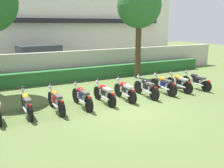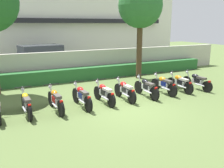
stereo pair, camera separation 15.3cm
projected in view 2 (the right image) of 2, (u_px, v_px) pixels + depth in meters
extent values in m
plane|color=#566B38|center=(129.00, 109.00, 9.55)|extent=(60.00, 60.00, 0.00)
cube|color=white|center=(44.00, 25.00, 21.94)|extent=(24.12, 6.00, 6.44)
cube|color=black|center=(52.00, 21.00, 19.04)|extent=(20.26, 0.50, 0.36)
cube|color=#BCB7A8|center=(75.00, 65.00, 15.00)|extent=(22.91, 0.30, 1.68)
cube|color=#28602D|center=(79.00, 74.00, 14.50)|extent=(18.33, 0.70, 0.74)
cube|color=navy|center=(44.00, 62.00, 16.90)|extent=(4.72, 2.49, 1.00)
cube|color=#2D333D|center=(41.00, 50.00, 16.59)|extent=(2.92, 2.08, 0.65)
cylinder|color=black|center=(60.00, 64.00, 18.61)|extent=(0.70, 0.32, 0.68)
cylinder|color=black|center=(71.00, 67.00, 17.14)|extent=(0.70, 0.32, 0.68)
cylinder|color=black|center=(18.00, 68.00, 16.85)|extent=(0.70, 0.32, 0.68)
cylinder|color=black|center=(26.00, 72.00, 15.38)|extent=(0.70, 0.32, 0.68)
cylinder|color=#4C3823|center=(139.00, 51.00, 14.77)|extent=(0.34, 0.34, 3.41)
sphere|color=#2D6B33|center=(140.00, 5.00, 14.16)|extent=(2.60, 2.60, 2.60)
cylinder|color=black|center=(24.00, 102.00, 9.44)|extent=(0.10, 0.62, 0.61)
cylinder|color=black|center=(30.00, 112.00, 8.34)|extent=(0.10, 0.62, 0.61)
cube|color=silver|center=(26.00, 103.00, 8.81)|extent=(0.21, 0.60, 0.22)
ellipsoid|color=yellow|center=(25.00, 96.00, 8.90)|extent=(0.23, 0.44, 0.22)
cube|color=#4C4742|center=(27.00, 99.00, 8.57)|extent=(0.21, 0.52, 0.10)
cube|color=red|center=(30.00, 105.00, 8.19)|extent=(0.10, 0.08, 0.08)
cylinder|color=silver|center=(23.00, 95.00, 9.29)|extent=(0.06, 0.23, 0.65)
cylinder|color=black|center=(23.00, 87.00, 9.14)|extent=(0.60, 0.05, 0.04)
sphere|color=silver|center=(23.00, 90.00, 9.34)|extent=(0.14, 0.14, 0.14)
cylinder|color=silver|center=(24.00, 109.00, 8.57)|extent=(0.08, 0.55, 0.07)
cube|color=black|center=(27.00, 102.00, 8.76)|extent=(0.25, 0.37, 0.20)
cylinder|color=black|center=(51.00, 99.00, 9.86)|extent=(0.11, 0.62, 0.62)
cylinder|color=black|center=(61.00, 108.00, 8.73)|extent=(0.11, 0.62, 0.62)
cube|color=silver|center=(56.00, 100.00, 9.22)|extent=(0.22, 0.61, 0.22)
ellipsoid|color=orange|center=(54.00, 93.00, 9.31)|extent=(0.24, 0.45, 0.22)
cube|color=#4C4742|center=(57.00, 96.00, 8.97)|extent=(0.22, 0.53, 0.10)
cube|color=red|center=(62.00, 102.00, 8.58)|extent=(0.10, 0.08, 0.08)
cylinder|color=silver|center=(51.00, 92.00, 9.71)|extent=(0.06, 0.23, 0.65)
cylinder|color=black|center=(51.00, 84.00, 9.55)|extent=(0.60, 0.06, 0.04)
sphere|color=silver|center=(50.00, 87.00, 9.76)|extent=(0.14, 0.14, 0.14)
cylinder|color=silver|center=(55.00, 106.00, 8.98)|extent=(0.09, 0.55, 0.07)
cube|color=#A51414|center=(56.00, 99.00, 9.16)|extent=(0.25, 0.37, 0.20)
cylinder|color=black|center=(76.00, 95.00, 10.30)|extent=(0.12, 0.63, 0.63)
cylinder|color=black|center=(88.00, 104.00, 9.19)|extent=(0.12, 0.63, 0.63)
cube|color=silver|center=(82.00, 96.00, 9.67)|extent=(0.22, 0.61, 0.22)
ellipsoid|color=red|center=(80.00, 90.00, 9.76)|extent=(0.24, 0.45, 0.22)
cube|color=#4C4742|center=(84.00, 93.00, 9.42)|extent=(0.22, 0.53, 0.10)
cube|color=red|center=(89.00, 98.00, 9.04)|extent=(0.10, 0.08, 0.08)
cylinder|color=silver|center=(76.00, 89.00, 10.15)|extent=(0.06, 0.23, 0.65)
cylinder|color=black|center=(77.00, 82.00, 10.00)|extent=(0.60, 0.06, 0.04)
sphere|color=silver|center=(75.00, 84.00, 10.20)|extent=(0.14, 0.14, 0.14)
cylinder|color=silver|center=(82.00, 101.00, 9.43)|extent=(0.09, 0.55, 0.07)
cube|color=navy|center=(83.00, 95.00, 9.62)|extent=(0.25, 0.37, 0.20)
cylinder|color=black|center=(98.00, 93.00, 10.77)|extent=(0.12, 0.59, 0.59)
cylinder|color=black|center=(111.00, 100.00, 9.72)|extent=(0.12, 0.59, 0.59)
cube|color=silver|center=(105.00, 93.00, 10.17)|extent=(0.23, 0.61, 0.22)
ellipsoid|color=red|center=(103.00, 87.00, 10.26)|extent=(0.24, 0.45, 0.22)
cube|color=beige|center=(107.00, 90.00, 9.92)|extent=(0.23, 0.53, 0.10)
cube|color=red|center=(113.00, 94.00, 9.57)|extent=(0.10, 0.08, 0.08)
cylinder|color=silver|center=(98.00, 86.00, 10.62)|extent=(0.06, 0.23, 0.65)
cylinder|color=black|center=(99.00, 80.00, 10.47)|extent=(0.60, 0.07, 0.04)
sphere|color=silver|center=(97.00, 82.00, 10.67)|extent=(0.14, 0.14, 0.14)
cylinder|color=silver|center=(105.00, 98.00, 9.93)|extent=(0.10, 0.55, 0.07)
cube|color=black|center=(105.00, 92.00, 10.11)|extent=(0.26, 0.37, 0.20)
cylinder|color=black|center=(118.00, 90.00, 11.20)|extent=(0.09, 0.61, 0.61)
cylinder|color=black|center=(132.00, 97.00, 10.13)|extent=(0.09, 0.61, 0.61)
cube|color=silver|center=(125.00, 90.00, 10.59)|extent=(0.20, 0.60, 0.22)
ellipsoid|color=red|center=(123.00, 84.00, 10.68)|extent=(0.22, 0.44, 0.22)
cube|color=beige|center=(128.00, 87.00, 10.34)|extent=(0.20, 0.52, 0.10)
cube|color=red|center=(133.00, 91.00, 9.98)|extent=(0.10, 0.08, 0.08)
cylinder|color=silver|center=(119.00, 84.00, 11.04)|extent=(0.05, 0.23, 0.65)
cylinder|color=black|center=(120.00, 77.00, 10.89)|extent=(0.60, 0.04, 0.04)
sphere|color=silver|center=(118.00, 79.00, 11.10)|extent=(0.14, 0.14, 0.14)
cylinder|color=silver|center=(126.00, 95.00, 10.35)|extent=(0.07, 0.55, 0.07)
cube|color=black|center=(126.00, 89.00, 10.53)|extent=(0.24, 0.36, 0.20)
cylinder|color=black|center=(138.00, 87.00, 11.70)|extent=(0.10, 0.62, 0.61)
cylinder|color=black|center=(154.00, 94.00, 10.57)|extent=(0.10, 0.62, 0.61)
cube|color=silver|center=(147.00, 87.00, 11.05)|extent=(0.21, 0.60, 0.22)
ellipsoid|color=black|center=(145.00, 82.00, 11.15)|extent=(0.22, 0.44, 0.22)
cube|color=#4C4742|center=(150.00, 84.00, 10.80)|extent=(0.21, 0.52, 0.10)
cube|color=red|center=(156.00, 88.00, 10.41)|extent=(0.10, 0.08, 0.08)
cylinder|color=silver|center=(140.00, 81.00, 11.54)|extent=(0.05, 0.23, 0.65)
cylinder|color=black|center=(141.00, 75.00, 11.39)|extent=(0.60, 0.04, 0.04)
sphere|color=silver|center=(139.00, 77.00, 11.60)|extent=(0.14, 0.14, 0.14)
cylinder|color=silver|center=(148.00, 92.00, 10.81)|extent=(0.08, 0.55, 0.07)
cube|color=black|center=(147.00, 87.00, 11.00)|extent=(0.24, 0.36, 0.20)
cylinder|color=black|center=(156.00, 85.00, 12.22)|extent=(0.09, 0.62, 0.62)
cylinder|color=black|center=(172.00, 90.00, 11.12)|extent=(0.09, 0.62, 0.62)
cube|color=silver|center=(164.00, 84.00, 11.59)|extent=(0.20, 0.60, 0.22)
ellipsoid|color=orange|center=(162.00, 79.00, 11.68)|extent=(0.22, 0.44, 0.22)
cube|color=#4C4742|center=(168.00, 81.00, 11.34)|extent=(0.20, 0.52, 0.10)
cube|color=red|center=(174.00, 85.00, 10.97)|extent=(0.10, 0.08, 0.08)
cylinder|color=silver|center=(157.00, 79.00, 12.06)|extent=(0.05, 0.23, 0.65)
cylinder|color=black|center=(158.00, 73.00, 11.91)|extent=(0.60, 0.04, 0.04)
sphere|color=silver|center=(156.00, 75.00, 12.12)|extent=(0.14, 0.14, 0.14)
cylinder|color=silver|center=(166.00, 89.00, 11.35)|extent=(0.07, 0.55, 0.07)
cube|color=navy|center=(165.00, 84.00, 11.54)|extent=(0.24, 0.36, 0.20)
cylinder|color=black|center=(171.00, 83.00, 12.64)|extent=(0.09, 0.58, 0.58)
cylinder|color=black|center=(189.00, 88.00, 11.56)|extent=(0.09, 0.58, 0.58)
cube|color=silver|center=(180.00, 83.00, 12.02)|extent=(0.20, 0.60, 0.22)
ellipsoid|color=orange|center=(178.00, 78.00, 12.11)|extent=(0.22, 0.44, 0.22)
cube|color=beige|center=(184.00, 80.00, 11.77)|extent=(0.20, 0.52, 0.10)
cube|color=red|center=(191.00, 83.00, 11.41)|extent=(0.10, 0.08, 0.08)
cylinder|color=silver|center=(173.00, 77.00, 12.48)|extent=(0.05, 0.23, 0.65)
cylinder|color=black|center=(174.00, 71.00, 12.33)|extent=(0.60, 0.04, 0.04)
sphere|color=silver|center=(171.00, 73.00, 12.54)|extent=(0.14, 0.14, 0.14)
cylinder|color=silver|center=(182.00, 87.00, 11.78)|extent=(0.07, 0.55, 0.07)
cube|color=black|center=(181.00, 82.00, 11.97)|extent=(0.24, 0.36, 0.20)
cylinder|color=black|center=(187.00, 81.00, 13.03)|extent=(0.12, 0.57, 0.56)
cylinder|color=black|center=(207.00, 87.00, 11.90)|extent=(0.12, 0.57, 0.56)
cube|color=silver|center=(197.00, 81.00, 12.39)|extent=(0.23, 0.61, 0.22)
ellipsoid|color=black|center=(195.00, 76.00, 12.47)|extent=(0.24, 0.45, 0.22)
cube|color=#4C4742|center=(201.00, 78.00, 12.14)|extent=(0.23, 0.53, 0.10)
cube|color=red|center=(210.00, 82.00, 11.75)|extent=(0.10, 0.09, 0.08)
cylinder|color=silver|center=(188.00, 76.00, 12.88)|extent=(0.06, 0.23, 0.65)
cylinder|color=black|center=(190.00, 70.00, 12.73)|extent=(0.60, 0.07, 0.04)
sphere|color=silver|center=(187.00, 72.00, 12.93)|extent=(0.14, 0.14, 0.14)
cylinder|color=silver|center=(200.00, 85.00, 12.15)|extent=(0.10, 0.55, 0.07)
cube|color=black|center=(198.00, 80.00, 12.33)|extent=(0.26, 0.37, 0.20)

